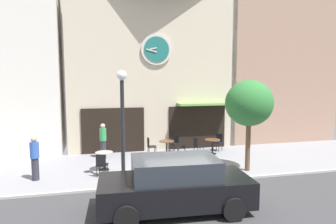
% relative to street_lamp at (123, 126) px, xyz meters
% --- Properties ---
extents(ground_plane, '(28.12, 11.99, 0.13)m').
position_rel_street_lamp_xyz_m(ground_plane, '(2.06, -1.35, -2.10)').
color(ground_plane, gray).
extents(clock_building, '(9.04, 3.42, 9.92)m').
position_rel_street_lamp_xyz_m(clock_building, '(2.14, 5.71, 3.04)').
color(clock_building, beige).
rests_on(clock_building, ground_plane).
extents(neighbor_building_right, '(6.94, 3.52, 14.43)m').
position_rel_street_lamp_xyz_m(neighbor_building_right, '(9.86, 6.39, 5.14)').
color(neighbor_building_right, '#9E7A66').
rests_on(neighbor_building_right, ground_plane).
extents(street_lamp, '(0.36, 0.36, 4.08)m').
position_rel_street_lamp_xyz_m(street_lamp, '(0.00, 0.00, 0.00)').
color(street_lamp, black).
rests_on(street_lamp, ground_plane).
extents(street_tree, '(1.97, 1.77, 3.73)m').
position_rel_street_lamp_xyz_m(street_tree, '(5.11, 0.25, 0.70)').
color(street_tree, brown).
rests_on(street_tree, ground_plane).
extents(cafe_table_leftmost, '(0.73, 0.73, 0.76)m').
position_rel_street_lamp_xyz_m(cafe_table_leftmost, '(-0.65, 1.65, -1.53)').
color(cafe_table_leftmost, black).
rests_on(cafe_table_leftmost, ground_plane).
extents(cafe_table_rightmost, '(0.75, 0.75, 0.73)m').
position_rel_street_lamp_xyz_m(cafe_table_rightmost, '(2.40, 3.39, -1.54)').
color(cafe_table_rightmost, black).
rests_on(cafe_table_rightmost, ground_plane).
extents(cafe_table_near_curb, '(0.79, 0.79, 0.74)m').
position_rel_street_lamp_xyz_m(cafe_table_near_curb, '(4.71, 3.13, -1.52)').
color(cafe_table_near_curb, black).
rests_on(cafe_table_near_curb, ground_plane).
extents(cafe_chair_outer, '(0.49, 0.49, 0.90)m').
position_rel_street_lamp_xyz_m(cafe_chair_outer, '(3.13, 3.01, -1.54)').
color(cafe_chair_outer, black).
rests_on(cafe_chair_outer, ground_plane).
extents(cafe_chair_under_awning, '(0.50, 0.50, 0.90)m').
position_rel_street_lamp_xyz_m(cafe_chair_under_awning, '(-0.77, 0.81, -1.54)').
color(cafe_chair_under_awning, black).
rests_on(cafe_chair_under_awning, ground_plane).
extents(cafe_chair_corner, '(0.56, 0.56, 0.90)m').
position_rel_street_lamp_xyz_m(cafe_chair_corner, '(2.99, 4.01, -1.54)').
color(cafe_chair_corner, black).
rests_on(cafe_chair_corner, ground_plane).
extents(cafe_chair_right_end, '(0.56, 0.56, 0.90)m').
position_rel_street_lamp_xyz_m(cafe_chair_right_end, '(5.30, 3.75, -1.54)').
color(cafe_chair_right_end, black).
rests_on(cafe_chair_right_end, ground_plane).
extents(cafe_chair_near_tree, '(0.47, 0.47, 0.90)m').
position_rel_street_lamp_xyz_m(cafe_chair_near_tree, '(3.88, 3.00, -1.54)').
color(cafe_chair_near_tree, black).
rests_on(cafe_chair_near_tree, ground_plane).
extents(cafe_chair_near_lamp, '(0.40, 0.40, 0.90)m').
position_rel_street_lamp_xyz_m(cafe_chair_near_lamp, '(1.61, 3.54, -1.54)').
color(cafe_chair_near_lamp, black).
rests_on(cafe_chair_near_lamp, ground_plane).
extents(pedestrian_blue, '(0.45, 0.45, 1.67)m').
position_rel_street_lamp_xyz_m(pedestrian_blue, '(-3.18, 0.99, -1.21)').
color(pedestrian_blue, '#2D2D38').
rests_on(pedestrian_blue, ground_plane).
extents(pedestrian_green, '(0.40, 0.40, 1.67)m').
position_rel_street_lamp_xyz_m(pedestrian_green, '(-0.66, 3.57, -1.21)').
color(pedestrian_green, '#2D2D38').
rests_on(pedestrian_green, ground_plane).
extents(parked_car_black, '(4.40, 2.22, 1.55)m').
position_rel_street_lamp_xyz_m(parked_car_black, '(1.25, -2.70, -1.31)').
color(parked_car_black, black).
rests_on(parked_car_black, ground_plane).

